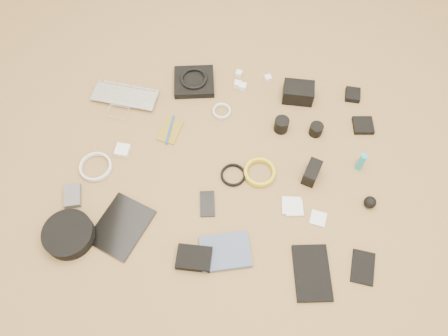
# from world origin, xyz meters

# --- Properties ---
(laptop) EXTENTS (0.35, 0.26, 0.02)m
(laptop) POSITION_xyz_m (-0.50, 0.31, 0.01)
(laptop) COLOR silver
(laptop) RESTS_ON ground
(headphone_pouch) EXTENTS (0.22, 0.21, 0.03)m
(headphone_pouch) POSITION_xyz_m (-0.16, 0.46, 0.02)
(headphone_pouch) COLOR black
(headphone_pouch) RESTS_ON ground
(headphones) EXTENTS (0.16, 0.16, 0.02)m
(headphones) POSITION_xyz_m (-0.16, 0.46, 0.04)
(headphones) COLOR black
(headphones) RESTS_ON headphone_pouch
(charger_a) EXTENTS (0.04, 0.04, 0.03)m
(charger_a) POSITION_xyz_m (0.08, 0.45, 0.02)
(charger_a) COLOR white
(charger_a) RESTS_ON ground
(charger_b) EXTENTS (0.04, 0.04, 0.03)m
(charger_b) POSITION_xyz_m (0.05, 0.53, 0.01)
(charger_b) COLOR white
(charger_b) RESTS_ON ground
(charger_c) EXTENTS (0.04, 0.04, 0.03)m
(charger_c) POSITION_xyz_m (0.20, 0.51, 0.01)
(charger_c) COLOR white
(charger_c) RESTS_ON ground
(charger_d) EXTENTS (0.04, 0.04, 0.03)m
(charger_d) POSITION_xyz_m (0.05, 0.46, 0.02)
(charger_d) COLOR white
(charger_d) RESTS_ON ground
(dslr_camera) EXTENTS (0.15, 0.11, 0.08)m
(dslr_camera) POSITION_xyz_m (0.35, 0.41, 0.04)
(dslr_camera) COLOR black
(dslr_camera) RESTS_ON ground
(lens_pouch) EXTENTS (0.08, 0.09, 0.03)m
(lens_pouch) POSITION_xyz_m (0.62, 0.44, 0.01)
(lens_pouch) COLOR black
(lens_pouch) RESTS_ON ground
(notebook_olive) EXTENTS (0.12, 0.15, 0.01)m
(notebook_olive) POSITION_xyz_m (-0.25, 0.17, 0.00)
(notebook_olive) COLOR olive
(notebook_olive) RESTS_ON ground
(pen_blue) EXTENTS (0.02, 0.16, 0.01)m
(pen_blue) POSITION_xyz_m (-0.25, 0.17, 0.01)
(pen_blue) COLOR #1442A8
(pen_blue) RESTS_ON notebook_olive
(cable_white_a) EXTENTS (0.11, 0.11, 0.01)m
(cable_white_a) POSITION_xyz_m (-0.02, 0.30, 0.01)
(cable_white_a) COLOR silver
(cable_white_a) RESTS_ON ground
(lens_a) EXTENTS (0.07, 0.07, 0.07)m
(lens_a) POSITION_xyz_m (0.27, 0.22, 0.04)
(lens_a) COLOR black
(lens_a) RESTS_ON ground
(lens_b) EXTENTS (0.08, 0.08, 0.06)m
(lens_b) POSITION_xyz_m (0.43, 0.21, 0.03)
(lens_b) COLOR black
(lens_b) RESTS_ON ground
(card_reader) EXTENTS (0.10, 0.10, 0.02)m
(card_reader) POSITION_xyz_m (0.65, 0.26, 0.01)
(card_reader) COLOR black
(card_reader) RESTS_ON ground
(power_brick) EXTENTS (0.07, 0.07, 0.03)m
(power_brick) POSITION_xyz_m (-0.45, 0.05, 0.01)
(power_brick) COLOR white
(power_brick) RESTS_ON ground
(cable_white_b) EXTENTS (0.19, 0.19, 0.01)m
(cable_white_b) POSITION_xyz_m (-0.55, -0.04, 0.01)
(cable_white_b) COLOR silver
(cable_white_b) RESTS_ON ground
(cable_black) EXTENTS (0.14, 0.14, 0.01)m
(cable_black) POSITION_xyz_m (0.06, -0.04, 0.01)
(cable_black) COLOR black
(cable_black) RESTS_ON ground
(cable_yellow) EXTENTS (0.18, 0.18, 0.02)m
(cable_yellow) POSITION_xyz_m (0.18, -0.02, 0.01)
(cable_yellow) COLOR gold
(cable_yellow) RESTS_ON ground
(flash) EXTENTS (0.09, 0.12, 0.08)m
(flash) POSITION_xyz_m (0.40, -0.02, 0.04)
(flash) COLOR black
(flash) RESTS_ON ground
(lens_cleaner) EXTENTS (0.04, 0.04, 0.10)m
(lens_cleaner) POSITION_xyz_m (0.62, 0.04, 0.05)
(lens_cleaner) COLOR teal
(lens_cleaner) RESTS_ON ground
(battery_charger) EXTENTS (0.09, 0.12, 0.03)m
(battery_charger) POSITION_xyz_m (-0.62, -0.19, 0.01)
(battery_charger) COLOR #505155
(battery_charger) RESTS_ON ground
(tablet) EXTENTS (0.28, 0.30, 0.01)m
(tablet) POSITION_xyz_m (-0.39, -0.31, 0.01)
(tablet) COLOR black
(tablet) RESTS_ON ground
(phone) EXTENTS (0.07, 0.12, 0.01)m
(phone) POSITION_xyz_m (-0.04, -0.19, 0.00)
(phone) COLOR black
(phone) RESTS_ON ground
(filter_case_left) EXTENTS (0.08, 0.08, 0.01)m
(filter_case_left) POSITION_xyz_m (0.32, -0.17, 0.01)
(filter_case_left) COLOR silver
(filter_case_left) RESTS_ON ground
(filter_case_mid) EXTENTS (0.08, 0.08, 0.01)m
(filter_case_mid) POSITION_xyz_m (0.33, -0.18, 0.01)
(filter_case_mid) COLOR silver
(filter_case_mid) RESTS_ON ground
(filter_case_right) EXTENTS (0.08, 0.08, 0.01)m
(filter_case_right) POSITION_xyz_m (0.43, -0.22, 0.00)
(filter_case_right) COLOR silver
(filter_case_right) RESTS_ON ground
(air_blower) EXTENTS (0.06, 0.06, 0.05)m
(air_blower) POSITION_xyz_m (0.65, -0.14, 0.03)
(air_blower) COLOR black
(air_blower) RESTS_ON ground
(headphone_case) EXTENTS (0.26, 0.26, 0.06)m
(headphone_case) POSITION_xyz_m (-0.59, -0.37, 0.03)
(headphone_case) COLOR black
(headphone_case) RESTS_ON ground
(drive_case) EXTENTS (0.14, 0.10, 0.03)m
(drive_case) POSITION_xyz_m (-0.07, -0.43, 0.02)
(drive_case) COLOR black
(drive_case) RESTS_ON ground
(paperback) EXTENTS (0.23, 0.19, 0.02)m
(paperback) POSITION_xyz_m (0.06, -0.47, 0.01)
(paperback) COLOR #41506E
(paperback) RESTS_ON ground
(notebook_black_a) EXTENTS (0.16, 0.24, 0.02)m
(notebook_black_a) POSITION_xyz_m (0.40, -0.45, 0.01)
(notebook_black_a) COLOR black
(notebook_black_a) RESTS_ON ground
(notebook_black_b) EXTENTS (0.11, 0.15, 0.01)m
(notebook_black_b) POSITION_xyz_m (0.60, -0.42, 0.01)
(notebook_black_b) COLOR black
(notebook_black_b) RESTS_ON ground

